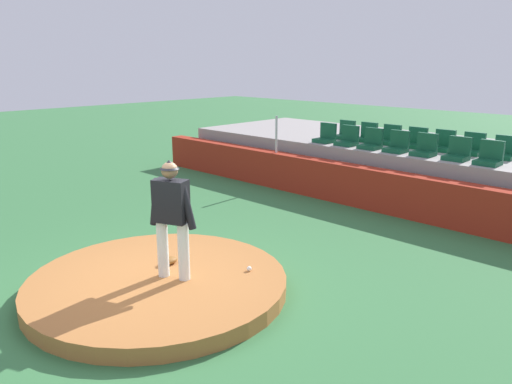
{
  "coord_description": "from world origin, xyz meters",
  "views": [
    {
      "loc": [
        5.77,
        -3.84,
        3.3
      ],
      "look_at": [
        0.0,
        2.08,
        1.13
      ],
      "focal_mm": 35.06,
      "sensor_mm": 36.0,
      "label": 1
    }
  ],
  "objects": [
    {
      "name": "stadium_chair_8",
      "position": [
        -1.39,
        7.77,
        1.37
      ],
      "size": [
        0.48,
        0.44,
        0.5
      ],
      "rotation": [
        0.0,
        0.0,
        3.14
      ],
      "color": "#124F32",
      "rests_on": "bleacher_platform"
    },
    {
      "name": "fence_post_left",
      "position": [
        -3.0,
        5.93,
        1.42
      ],
      "size": [
        0.06,
        0.06,
        0.97
      ],
      "primitive_type": "cylinder",
      "color": "silver",
      "rests_on": "brick_barrier"
    },
    {
      "name": "stadium_chair_11",
      "position": [
        0.71,
        7.78,
        1.37
      ],
      "size": [
        0.48,
        0.44,
        0.5
      ],
      "rotation": [
        0.0,
        0.0,
        3.14
      ],
      "color": "#124F32",
      "rests_on": "bleacher_platform"
    },
    {
      "name": "stadium_chair_9",
      "position": [
        -0.7,
        7.77,
        1.37
      ],
      "size": [
        0.48,
        0.44,
        0.5
      ],
      "rotation": [
        0.0,
        0.0,
        3.14
      ],
      "color": "#124F32",
      "rests_on": "bleacher_platform"
    },
    {
      "name": "ground_plane",
      "position": [
        0.0,
        0.0,
        0.0
      ],
      "size": [
        60.0,
        60.0,
        0.0
      ],
      "primitive_type": "plane",
      "color": "#346E3D"
    },
    {
      "name": "stadium_chair_0",
      "position": [
        -2.09,
        6.88,
        1.37
      ],
      "size": [
        0.48,
        0.44,
        0.5
      ],
      "rotation": [
        0.0,
        0.0,
        3.14
      ],
      "color": "#124F32",
      "rests_on": "bleacher_platform"
    },
    {
      "name": "pitchers_mound",
      "position": [
        0.0,
        0.0,
        0.11
      ],
      "size": [
        3.79,
        3.79,
        0.23
      ],
      "primitive_type": "cylinder",
      "color": "#A86834",
      "rests_on": "ground_plane"
    },
    {
      "name": "stadium_chair_10",
      "position": [
        0.02,
        7.75,
        1.37
      ],
      "size": [
        0.48,
        0.44,
        0.5
      ],
      "rotation": [
        0.0,
        0.0,
        3.14
      ],
      "color": "#124F32",
      "rests_on": "bleacher_platform"
    },
    {
      "name": "brick_barrier",
      "position": [
        0.0,
        5.93,
        0.47
      ],
      "size": [
        14.71,
        0.4,
        0.94
      ],
      "primitive_type": "cube",
      "color": "maroon",
      "rests_on": "ground_plane"
    },
    {
      "name": "stadium_chair_5",
      "position": [
        1.43,
        6.9,
        1.37
      ],
      "size": [
        0.48,
        0.44,
        0.5
      ],
      "rotation": [
        0.0,
        0.0,
        3.14
      ],
      "color": "#124F32",
      "rests_on": "bleacher_platform"
    },
    {
      "name": "pitcher",
      "position": [
        0.19,
        0.17,
        1.24
      ],
      "size": [
        0.73,
        0.42,
        1.75
      ],
      "rotation": [
        0.0,
        0.0,
        0.4
      ],
      "color": "white",
      "rests_on": "pitchers_mound"
    },
    {
      "name": "stadium_chair_1",
      "position": [
        -1.39,
        6.87,
        1.37
      ],
      "size": [
        0.48,
        0.44,
        0.5
      ],
      "rotation": [
        0.0,
        0.0,
        3.14
      ],
      "color": "#124F32",
      "rests_on": "bleacher_platform"
    },
    {
      "name": "stadium_chair_6",
      "position": [
        2.12,
        6.86,
        1.37
      ],
      "size": [
        0.48,
        0.44,
        0.5
      ],
      "rotation": [
        0.0,
        0.0,
        3.14
      ],
      "color": "#124F32",
      "rests_on": "bleacher_platform"
    },
    {
      "name": "bleacher_platform",
      "position": [
        0.0,
        8.48,
        0.6
      ],
      "size": [
        13.53,
        4.26,
        1.21
      ],
      "primitive_type": "cube",
      "color": "gray",
      "rests_on": "ground_plane"
    },
    {
      "name": "baseball",
      "position": [
        0.81,
        1.09,
        0.26
      ],
      "size": [
        0.07,
        0.07,
        0.07
      ],
      "primitive_type": "sphere",
      "color": "white",
      "rests_on": "pitchers_mound"
    },
    {
      "name": "stadium_chair_7",
      "position": [
        -2.09,
        7.77,
        1.37
      ],
      "size": [
        0.48,
        0.44,
        0.5
      ],
      "rotation": [
        0.0,
        0.0,
        3.14
      ],
      "color": "#124F32",
      "rests_on": "bleacher_platform"
    },
    {
      "name": "stadium_chair_13",
      "position": [
        2.1,
        7.79,
        1.37
      ],
      "size": [
        0.48,
        0.44,
        0.5
      ],
      "rotation": [
        0.0,
        0.0,
        3.14
      ],
      "color": "#124F32",
      "rests_on": "bleacher_platform"
    },
    {
      "name": "stadium_chair_2",
      "position": [
        -0.69,
        6.86,
        1.37
      ],
      "size": [
        0.48,
        0.44,
        0.5
      ],
      "rotation": [
        0.0,
        0.0,
        3.14
      ],
      "color": "#124F32",
      "rests_on": "bleacher_platform"
    },
    {
      "name": "stadium_chair_4",
      "position": [
        0.68,
        6.9,
        1.37
      ],
      "size": [
        0.48,
        0.44,
        0.5
      ],
      "rotation": [
        0.0,
        0.0,
        3.14
      ],
      "color": "#124F32",
      "rests_on": "bleacher_platform"
    },
    {
      "name": "fielding_glove",
      "position": [
        -0.28,
        0.4,
        0.28
      ],
      "size": [
        0.2,
        0.3,
        0.11
      ],
      "primitive_type": "ellipsoid",
      "rotation": [
        0.0,
        0.0,
        1.56
      ],
      "color": "brown",
      "rests_on": "pitchers_mound"
    },
    {
      "name": "stadium_chair_12",
      "position": [
        1.39,
        7.8,
        1.37
      ],
      "size": [
        0.48,
        0.44,
        0.5
      ],
      "rotation": [
        0.0,
        0.0,
        3.14
      ],
      "color": "#124F32",
      "rests_on": "bleacher_platform"
    },
    {
      "name": "stadium_chair_3",
      "position": [
        -0.01,
        6.88,
        1.37
      ],
      "size": [
        0.48,
        0.44,
        0.5
      ],
      "rotation": [
        0.0,
        0.0,
        3.14
      ],
      "color": "#124F32",
      "rests_on": "bleacher_platform"
    }
  ]
}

